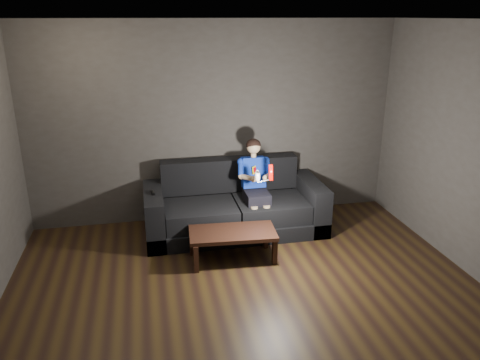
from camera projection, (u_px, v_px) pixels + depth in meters
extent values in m
plane|color=black|center=(258.00, 317.00, 4.48)|extent=(5.00, 5.00, 0.00)
cube|color=#3B3633|center=(215.00, 123.00, 6.34)|extent=(5.00, 0.04, 2.70)
cube|color=silver|center=(262.00, 20.00, 3.58)|extent=(5.00, 5.00, 0.02)
cube|color=black|center=(235.00, 224.00, 6.25)|extent=(2.33, 1.01, 0.20)
cube|color=black|center=(201.00, 214.00, 5.99)|extent=(0.91, 0.71, 0.24)
cube|color=black|center=(271.00, 209.00, 6.17)|extent=(0.91, 0.71, 0.24)
cube|color=black|center=(229.00, 174.00, 6.41)|extent=(1.87, 0.23, 0.46)
cube|color=black|center=(154.00, 215.00, 5.97)|extent=(0.23, 1.01, 0.64)
cube|color=black|center=(310.00, 203.00, 6.38)|extent=(0.23, 1.01, 0.64)
cube|color=black|center=(257.00, 197.00, 6.04)|extent=(0.30, 0.38, 0.14)
cube|color=#0222A2|center=(253.00, 172.00, 6.14)|extent=(0.30, 0.22, 0.42)
cube|color=yellow|center=(255.00, 170.00, 6.04)|extent=(0.09, 0.09, 0.10)
cube|color=#CA000B|center=(255.00, 170.00, 6.04)|extent=(0.06, 0.06, 0.07)
cylinder|color=tan|center=(253.00, 155.00, 6.06)|extent=(0.07, 0.07, 0.06)
sphere|color=tan|center=(254.00, 147.00, 6.02)|extent=(0.18, 0.18, 0.18)
ellipsoid|color=black|center=(253.00, 145.00, 6.03)|extent=(0.19, 0.19, 0.16)
cylinder|color=#0222A2|center=(240.00, 169.00, 6.02)|extent=(0.08, 0.23, 0.19)
cylinder|color=#0222A2|center=(268.00, 167.00, 6.09)|extent=(0.08, 0.23, 0.19)
cylinder|color=tan|center=(247.00, 176.00, 5.90)|extent=(0.14, 0.24, 0.10)
cylinder|color=tan|center=(268.00, 175.00, 5.95)|extent=(0.14, 0.24, 0.10)
sphere|color=tan|center=(253.00, 179.00, 5.82)|extent=(0.08, 0.08, 0.08)
sphere|color=tan|center=(266.00, 178.00, 5.85)|extent=(0.08, 0.08, 0.08)
cylinder|color=tan|center=(254.00, 219.00, 5.92)|extent=(0.09, 0.09, 0.34)
cylinder|color=tan|center=(266.00, 218.00, 5.95)|extent=(0.09, 0.09, 0.34)
cube|color=#CA0800|center=(271.00, 172.00, 5.60)|extent=(0.05, 0.08, 0.20)
cube|color=#710606|center=(271.00, 169.00, 5.57)|extent=(0.03, 0.01, 0.03)
cylinder|color=white|center=(271.00, 174.00, 5.59)|extent=(0.02, 0.01, 0.02)
ellipsoid|color=white|center=(258.00, 176.00, 5.59)|extent=(0.07, 0.10, 0.16)
cylinder|color=black|center=(258.00, 172.00, 5.54)|extent=(0.03, 0.01, 0.03)
cube|color=black|center=(153.00, 193.00, 5.81)|extent=(0.05, 0.14, 0.03)
cube|color=black|center=(153.00, 190.00, 5.85)|extent=(0.02, 0.02, 0.00)
cube|color=black|center=(233.00, 233.00, 5.43)|extent=(1.04, 0.57, 0.05)
cube|color=black|center=(196.00, 259.00, 5.22)|extent=(0.05, 0.05, 0.32)
cube|color=black|center=(275.00, 251.00, 5.39)|extent=(0.05, 0.05, 0.32)
cube|color=black|center=(192.00, 243.00, 5.60)|extent=(0.05, 0.05, 0.32)
cube|color=black|center=(266.00, 236.00, 5.77)|extent=(0.05, 0.05, 0.32)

